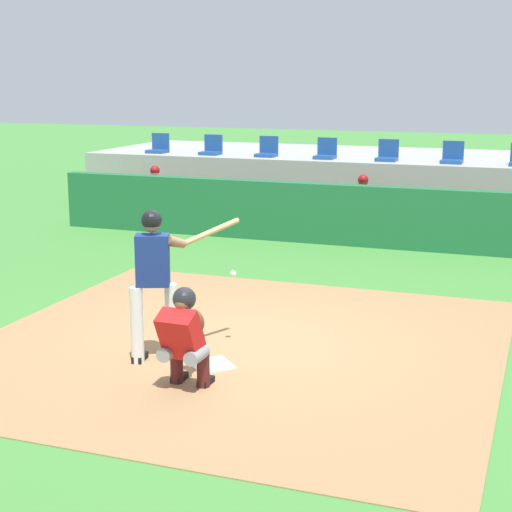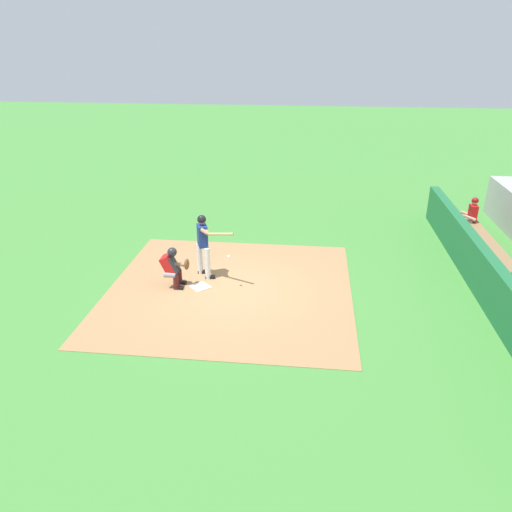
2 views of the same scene
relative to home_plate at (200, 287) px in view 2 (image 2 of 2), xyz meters
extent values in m
plane|color=#428438|center=(0.00, 0.80, -0.02)|extent=(80.00, 80.00, 0.00)
cube|color=#9E754C|center=(0.00, 0.80, -0.02)|extent=(6.40, 6.40, 0.01)
cube|color=white|center=(0.00, 0.00, 0.00)|extent=(0.62, 0.62, 0.02)
cylinder|color=silver|center=(-0.85, -0.18, 0.44)|extent=(0.15, 0.15, 0.92)
cylinder|color=silver|center=(-0.55, 0.10, 0.44)|extent=(0.15, 0.15, 0.92)
cube|color=navy|center=(-0.70, -0.04, 1.20)|extent=(0.44, 0.37, 0.60)
sphere|color=#996B4C|center=(-0.70, -0.04, 1.63)|extent=(0.21, 0.21, 0.21)
sphere|color=black|center=(-0.70, -0.04, 1.66)|extent=(0.24, 0.24, 0.24)
cylinder|color=#996B4C|center=(-0.65, 0.05, 1.41)|extent=(0.55, 0.34, 0.18)
cylinder|color=#996B4C|center=(-0.45, 0.08, 1.41)|extent=(0.20, 0.27, 0.17)
cylinder|color=tan|center=(-0.22, 0.55, 1.45)|extent=(0.45, 0.78, 0.24)
cube|color=black|center=(-0.86, -0.13, 0.02)|extent=(0.15, 0.27, 0.09)
cube|color=black|center=(-0.56, 0.16, 0.02)|extent=(0.15, 0.27, 0.09)
cylinder|color=gray|center=(-0.16, -0.75, 0.40)|extent=(0.17, 0.32, 0.16)
cylinder|color=#4C1919|center=(-0.15, -0.60, 0.19)|extent=(0.14, 0.14, 0.42)
cube|color=black|center=(-0.15, -0.54, 0.02)|extent=(0.12, 0.24, 0.08)
cylinder|color=gray|center=(0.16, -0.76, 0.40)|extent=(0.17, 0.32, 0.16)
cylinder|color=#4C1919|center=(0.17, -0.61, 0.19)|extent=(0.14, 0.14, 0.42)
cube|color=black|center=(0.17, -0.55, 0.02)|extent=(0.12, 0.24, 0.08)
cube|color=red|center=(0.00, -0.81, 0.62)|extent=(0.41, 0.45, 0.57)
cube|color=#2D2D33|center=(0.01, -0.69, 0.62)|extent=(0.39, 0.26, 0.45)
sphere|color=#996B4C|center=(0.01, -0.73, 0.96)|extent=(0.21, 0.21, 0.21)
sphere|color=#232328|center=(0.01, -0.71, 0.98)|extent=(0.25, 0.25, 0.25)
cylinder|color=#996B4C|center=(-0.03, -0.58, 0.62)|extent=(0.11, 0.45, 0.10)
ellipsoid|color=brown|center=(-0.06, -0.35, 0.62)|extent=(0.28, 0.13, 0.30)
sphere|color=white|center=(-0.03, 0.78, 0.90)|extent=(0.07, 0.07, 0.07)
cube|color=#1E6638|center=(0.00, 7.30, 0.58)|extent=(13.00, 0.30, 1.20)
cylinder|color=#939399|center=(-5.05, 8.05, 0.47)|extent=(0.15, 0.40, 0.15)
cylinder|color=#939399|center=(-5.05, 7.85, 0.20)|extent=(0.13, 0.13, 0.45)
cube|color=maroon|center=(-5.05, 7.80, 0.02)|extent=(0.11, 0.24, 0.08)
cylinder|color=#939399|center=(-4.79, 8.05, 0.47)|extent=(0.15, 0.40, 0.15)
cylinder|color=#939399|center=(-4.79, 7.85, 0.20)|extent=(0.13, 0.13, 0.45)
cube|color=maroon|center=(-4.79, 7.80, 0.02)|extent=(0.11, 0.24, 0.08)
cube|color=red|center=(-4.92, 8.27, 0.74)|extent=(0.36, 0.22, 0.54)
sphere|color=beige|center=(-4.92, 8.27, 1.13)|extent=(0.20, 0.20, 0.20)
sphere|color=maroon|center=(-4.92, 8.27, 1.17)|extent=(0.22, 0.22, 0.22)
cylinder|color=beige|center=(-5.12, 8.13, 0.63)|extent=(0.09, 0.41, 0.22)
cylinder|color=beige|center=(-4.72, 8.13, 0.63)|extent=(0.09, 0.41, 0.22)
cylinder|color=#939399|center=(-0.25, 7.85, 0.20)|extent=(0.13, 0.13, 0.45)
cube|color=maroon|center=(-0.25, 7.80, 0.02)|extent=(0.11, 0.24, 0.08)
cylinder|color=#939399|center=(0.01, 7.85, 0.20)|extent=(0.13, 0.13, 0.45)
cube|color=maroon|center=(0.01, 7.80, 0.02)|extent=(0.11, 0.24, 0.08)
camera|label=1|loc=(3.53, -8.14, 3.26)|focal=56.85mm
camera|label=2|loc=(11.38, 2.80, 6.05)|focal=34.32mm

